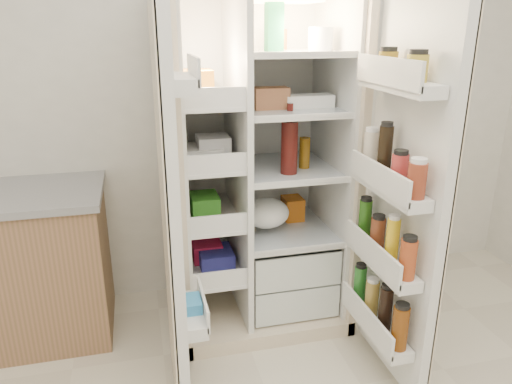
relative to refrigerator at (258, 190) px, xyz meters
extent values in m
cube|color=beige|center=(-0.14, 0.35, 0.61)|extent=(4.00, 0.02, 2.70)
cube|color=beige|center=(-0.02, 0.28, 0.16)|extent=(0.92, 0.04, 1.80)
cube|color=beige|center=(-0.46, -0.05, 0.16)|extent=(0.04, 0.70, 1.80)
cube|color=beige|center=(0.42, -0.05, 0.16)|extent=(0.04, 0.70, 1.80)
cube|color=beige|center=(-0.02, -0.05, -0.70)|extent=(0.92, 0.70, 0.08)
cube|color=silver|center=(-0.02, 0.25, 0.18)|extent=(0.84, 0.02, 1.68)
cube|color=silver|center=(-0.43, -0.05, 0.18)|extent=(0.02, 0.62, 1.68)
cube|color=silver|center=(0.39, -0.05, 0.18)|extent=(0.02, 0.62, 1.68)
cube|color=silver|center=(-0.13, -0.05, 0.18)|extent=(0.03, 0.62, 1.68)
cube|color=silver|center=(0.14, -0.07, -0.56)|extent=(0.47, 0.52, 0.19)
cube|color=silver|center=(0.14, -0.07, -0.36)|extent=(0.47, 0.52, 0.19)
cube|color=#FFD18C|center=(0.14, 0.00, 0.98)|extent=(0.30, 0.30, 0.02)
cube|color=white|center=(-0.28, -0.05, -0.39)|extent=(0.28, 0.58, 0.02)
cube|color=white|center=(-0.28, -0.05, -0.09)|extent=(0.28, 0.58, 0.02)
cube|color=white|center=(-0.28, -0.05, 0.21)|extent=(0.28, 0.58, 0.02)
cube|color=white|center=(-0.28, -0.05, 0.51)|extent=(0.28, 0.58, 0.02)
cube|color=silver|center=(0.14, -0.05, -0.22)|extent=(0.49, 0.58, 0.01)
cube|color=silver|center=(0.14, -0.05, 0.14)|extent=(0.49, 0.58, 0.01)
cube|color=silver|center=(0.14, -0.05, 0.46)|extent=(0.49, 0.58, 0.02)
cube|color=silver|center=(0.14, -0.05, 0.74)|extent=(0.49, 0.58, 0.02)
cube|color=#E4204F|center=(-0.28, -0.05, -0.33)|extent=(0.16, 0.20, 0.10)
cube|color=#388F27|center=(-0.28, -0.05, -0.02)|extent=(0.14, 0.18, 0.12)
cube|color=silver|center=(-0.28, -0.05, 0.25)|extent=(0.20, 0.22, 0.07)
cube|color=orange|center=(-0.28, -0.05, 0.59)|extent=(0.15, 0.16, 0.14)
cube|color=#323396|center=(-0.28, -0.05, -0.34)|extent=(0.18, 0.20, 0.09)
cube|color=#C95923|center=(-0.28, -0.05, -0.03)|extent=(0.14, 0.18, 0.10)
cube|color=silver|center=(-0.28, -0.05, 0.28)|extent=(0.16, 0.16, 0.12)
sphere|color=orange|center=(0.01, -0.15, -0.62)|extent=(0.07, 0.07, 0.07)
sphere|color=orange|center=(0.10, -0.11, -0.62)|extent=(0.07, 0.07, 0.07)
sphere|color=orange|center=(0.20, -0.15, -0.62)|extent=(0.07, 0.07, 0.07)
sphere|color=orange|center=(0.06, -0.01, -0.62)|extent=(0.07, 0.07, 0.07)
sphere|color=orange|center=(0.16, -0.03, -0.62)|extent=(0.07, 0.07, 0.07)
sphere|color=orange|center=(0.26, -0.07, -0.62)|extent=(0.07, 0.07, 0.07)
sphere|color=orange|center=(-0.02, -0.07, -0.62)|extent=(0.07, 0.07, 0.07)
ellipsoid|color=#446D24|center=(0.14, -0.05, -0.34)|extent=(0.26, 0.24, 0.11)
cylinder|color=#46120F|center=(0.12, -0.18, 0.28)|extent=(0.09, 0.09, 0.27)
cylinder|color=brown|center=(0.23, -0.11, 0.22)|extent=(0.06, 0.06, 0.16)
cube|color=#279054|center=(0.05, -0.10, 0.86)|extent=(0.08, 0.08, 0.23)
cylinder|color=white|center=(0.29, -0.10, 0.80)|extent=(0.12, 0.12, 0.11)
cylinder|color=#955422|center=(0.13, 0.07, 0.79)|extent=(0.08, 0.08, 0.10)
cube|color=white|center=(0.24, -0.10, 0.50)|extent=(0.25, 0.11, 0.06)
cube|color=#985F3D|center=(0.04, -0.10, 0.52)|extent=(0.17, 0.10, 0.11)
ellipsoid|color=white|center=(0.02, -0.09, -0.14)|extent=(0.25, 0.23, 0.16)
cube|color=#CF6515|center=(0.22, 0.06, -0.15)|extent=(0.11, 0.13, 0.13)
cube|color=silver|center=(-0.52, -0.60, 0.16)|extent=(0.05, 0.40, 1.72)
cube|color=beige|center=(-0.54, -0.60, 0.16)|extent=(0.01, 0.40, 1.72)
cube|color=silver|center=(-0.45, -0.60, -0.34)|extent=(0.09, 0.32, 0.06)
cube|color=silver|center=(-0.45, -0.60, 0.66)|extent=(0.09, 0.32, 0.06)
cube|color=#338CCC|center=(-0.45, -0.60, -0.31)|extent=(0.07, 0.12, 0.10)
cube|color=silver|center=(0.48, -0.69, 0.16)|extent=(0.05, 0.58, 1.72)
cube|color=beige|center=(0.51, -0.69, 0.16)|extent=(0.01, 0.58, 1.72)
cube|color=silver|center=(0.40, -0.69, -0.48)|extent=(0.11, 0.50, 0.05)
cube|color=silver|center=(0.40, -0.69, -0.14)|extent=(0.11, 0.50, 0.05)
cube|color=silver|center=(0.40, -0.69, 0.21)|extent=(0.11, 0.50, 0.05)
cube|color=silver|center=(0.40, -0.69, 0.64)|extent=(0.11, 0.50, 0.05)
cylinder|color=#68320B|center=(0.40, -0.89, -0.36)|extent=(0.07, 0.07, 0.20)
cylinder|color=black|center=(0.40, -0.76, -0.35)|extent=(0.06, 0.06, 0.22)
cylinder|color=#A38436|center=(0.40, -0.63, -0.37)|extent=(0.06, 0.06, 0.18)
cylinder|color=#267125|center=(0.40, -0.50, -0.36)|extent=(0.06, 0.06, 0.19)
cylinder|color=#9F3D1A|center=(0.40, -0.89, -0.03)|extent=(0.07, 0.07, 0.17)
cylinder|color=yellow|center=(0.40, -0.76, -0.01)|extent=(0.06, 0.06, 0.21)
cylinder|color=brown|center=(0.40, -0.63, -0.04)|extent=(0.07, 0.07, 0.16)
cylinder|color=#235713|center=(0.40, -0.50, -0.02)|extent=(0.06, 0.06, 0.20)
cylinder|color=maroon|center=(0.40, -0.89, 0.30)|extent=(0.07, 0.07, 0.14)
cylinder|color=#A72D2B|center=(0.40, -0.76, 0.30)|extent=(0.07, 0.07, 0.14)
cylinder|color=black|center=(0.40, -0.63, 0.35)|extent=(0.06, 0.06, 0.23)
cylinder|color=beige|center=(0.40, -0.50, 0.32)|extent=(0.06, 0.06, 0.18)
cylinder|color=#AD922B|center=(0.40, -0.81, 0.71)|extent=(0.08, 0.08, 0.10)
cylinder|color=olive|center=(0.40, -0.59, 0.71)|extent=(0.08, 0.08, 0.10)
camera|label=1|loc=(-0.62, -2.45, 0.86)|focal=34.00mm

